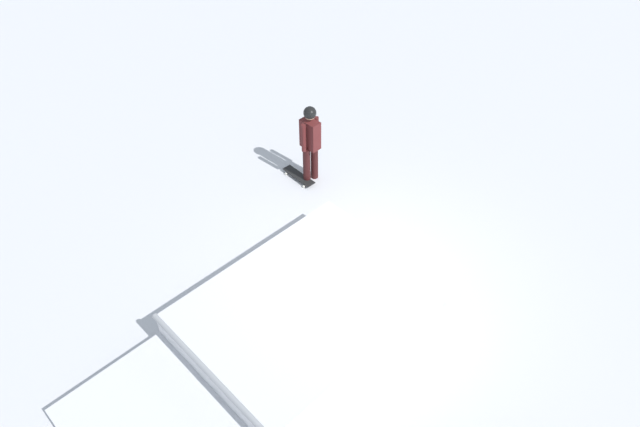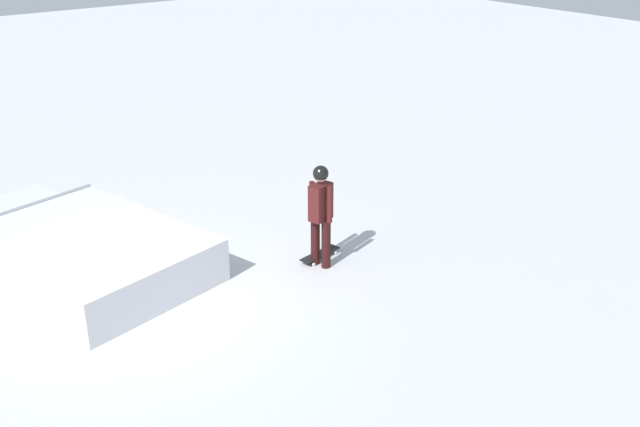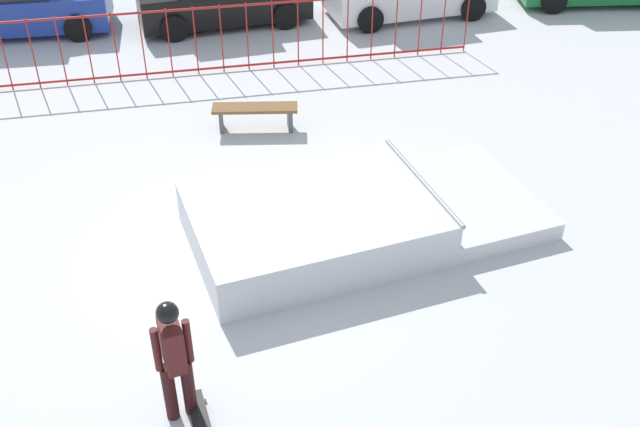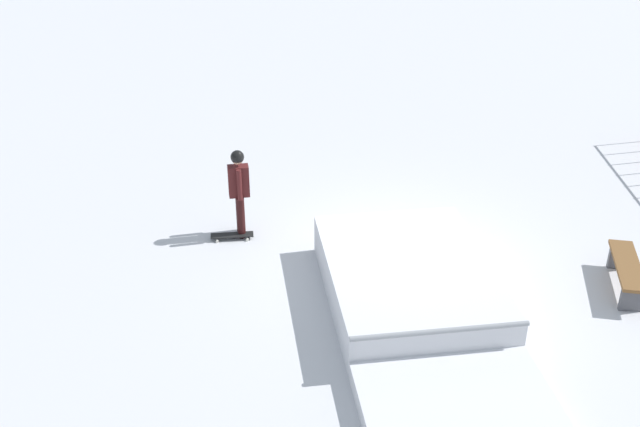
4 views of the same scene
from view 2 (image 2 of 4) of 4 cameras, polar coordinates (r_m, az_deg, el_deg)
The scene contains 4 objects.
ground_plane at distance 11.45m, azimuth -13.27°, elevation -7.02°, with size 60.00×60.00×0.00m, color silver.
skate_ramp at distance 12.83m, azimuth -18.20°, elevation -2.58°, with size 5.85×3.74×0.74m.
skater at distance 11.95m, azimuth 0.05°, elevation 0.38°, with size 0.43×0.42×1.73m.
skateboard at distance 12.56m, azimuth 0.00°, elevation -3.09°, with size 0.37×0.82×0.09m.
Camera 2 is at (-9.20, 3.79, 5.66)m, focal length 42.30 mm.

